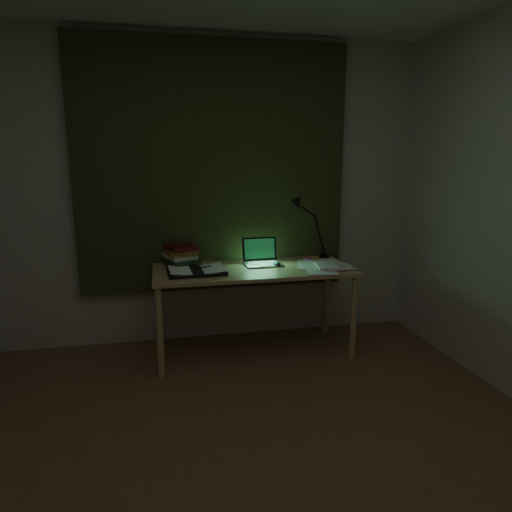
{
  "coord_description": "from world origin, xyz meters",
  "views": [
    {
      "loc": [
        -0.44,
        -1.8,
        1.54
      ],
      "look_at": [
        0.25,
        1.46,
        0.82
      ],
      "focal_mm": 32.0,
      "sensor_mm": 36.0,
      "label": 1
    }
  ],
  "objects_px": {
    "open_textbook": "(197,271)",
    "desk_lamp": "(325,228)",
    "desk": "(253,311)",
    "book_stack": "(181,255)",
    "laptop": "(263,252)",
    "loose_papers": "(320,266)"
  },
  "relations": [
    {
      "from": "desk",
      "to": "book_stack",
      "type": "bearing_deg",
      "value": 161.42
    },
    {
      "from": "open_textbook",
      "to": "desk_lamp",
      "type": "xyz_separation_m",
      "value": [
        1.13,
        0.34,
        0.23
      ]
    },
    {
      "from": "laptop",
      "to": "desk_lamp",
      "type": "bearing_deg",
      "value": 15.63
    },
    {
      "from": "laptop",
      "to": "open_textbook",
      "type": "relative_size",
      "value": 0.78
    },
    {
      "from": "desk",
      "to": "book_stack",
      "type": "xyz_separation_m",
      "value": [
        -0.54,
        0.18,
        0.44
      ]
    },
    {
      "from": "open_textbook",
      "to": "loose_papers",
      "type": "relative_size",
      "value": 1.1
    },
    {
      "from": "open_textbook",
      "to": "loose_papers",
      "type": "height_order",
      "value": "open_textbook"
    },
    {
      "from": "open_textbook",
      "to": "desk_lamp",
      "type": "height_order",
      "value": "desk_lamp"
    },
    {
      "from": "desk",
      "to": "loose_papers",
      "type": "height_order",
      "value": "loose_papers"
    },
    {
      "from": "loose_papers",
      "to": "book_stack",
      "type": "bearing_deg",
      "value": 165.68
    },
    {
      "from": "desk",
      "to": "open_textbook",
      "type": "height_order",
      "value": "open_textbook"
    },
    {
      "from": "desk",
      "to": "desk_lamp",
      "type": "xyz_separation_m",
      "value": [
        0.69,
        0.27,
        0.6
      ]
    },
    {
      "from": "book_stack",
      "to": "desk_lamp",
      "type": "bearing_deg",
      "value": 3.96
    },
    {
      "from": "desk",
      "to": "laptop",
      "type": "distance_m",
      "value": 0.47
    },
    {
      "from": "open_textbook",
      "to": "book_stack",
      "type": "xyz_separation_m",
      "value": [
        -0.1,
        0.25,
        0.07
      ]
    },
    {
      "from": "laptop",
      "to": "desk_lamp",
      "type": "distance_m",
      "value": 0.63
    },
    {
      "from": "open_textbook",
      "to": "book_stack",
      "type": "distance_m",
      "value": 0.28
    },
    {
      "from": "open_textbook",
      "to": "loose_papers",
      "type": "xyz_separation_m",
      "value": [
        0.96,
        -0.02,
        -0.01
      ]
    },
    {
      "from": "desk",
      "to": "desk_lamp",
      "type": "relative_size",
      "value": 3.07
    },
    {
      "from": "open_textbook",
      "to": "book_stack",
      "type": "relative_size",
      "value": 1.6
    },
    {
      "from": "open_textbook",
      "to": "laptop",
      "type": "bearing_deg",
      "value": 12.42
    },
    {
      "from": "laptop",
      "to": "desk_lamp",
      "type": "height_order",
      "value": "desk_lamp"
    }
  ]
}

